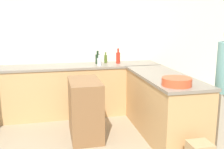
# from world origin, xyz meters

# --- Properties ---
(wall_back) EXTENTS (8.00, 0.06, 2.70)m
(wall_back) POSITION_xyz_m (0.00, 2.13, 1.35)
(wall_back) COLOR silver
(wall_back) RESTS_ON ground_plane
(counter_back) EXTENTS (2.92, 0.65, 0.94)m
(counter_back) POSITION_xyz_m (0.00, 1.79, 0.47)
(counter_back) COLOR tan
(counter_back) RESTS_ON ground_plane
(counter_peninsula) EXTENTS (0.69, 1.80, 0.94)m
(counter_peninsula) POSITION_xyz_m (1.12, 0.59, 0.47)
(counter_peninsula) COLOR tan
(counter_peninsula) RESTS_ON ground_plane
(island_table) EXTENTS (0.45, 0.81, 0.88)m
(island_table) POSITION_xyz_m (-0.06, 0.77, 0.44)
(island_table) COLOR brown
(island_table) RESTS_ON ground_plane
(mixing_bowl) EXTENTS (0.38, 0.38, 0.10)m
(mixing_bowl) POSITION_xyz_m (1.01, -0.03, 0.99)
(mixing_bowl) COLOR #DB512D
(mixing_bowl) RESTS_ON counter_peninsula
(wine_bottle_dark) EXTENTS (0.09, 0.09, 0.25)m
(wine_bottle_dark) POSITION_xyz_m (0.32, 1.83, 1.04)
(wine_bottle_dark) COLOR black
(wine_bottle_dark) RESTS_ON counter_back
(olive_oil_bottle) EXTENTS (0.06, 0.06, 0.21)m
(olive_oil_bottle) POSITION_xyz_m (0.49, 1.93, 1.02)
(olive_oil_bottle) COLOR #475B1E
(olive_oil_bottle) RESTS_ON counter_back
(hot_sauce_bottle) EXTENTS (0.08, 0.08, 0.29)m
(hot_sauce_bottle) POSITION_xyz_m (0.71, 1.82, 1.05)
(hot_sauce_bottle) COLOR red
(hot_sauce_bottle) RESTS_ON counter_back
(vinegar_bottle_clear) EXTENTS (0.08, 0.08, 0.19)m
(vinegar_bottle_clear) POSITION_xyz_m (0.32, 1.64, 1.01)
(vinegar_bottle_clear) COLOR silver
(vinegar_bottle_clear) RESTS_ON counter_back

